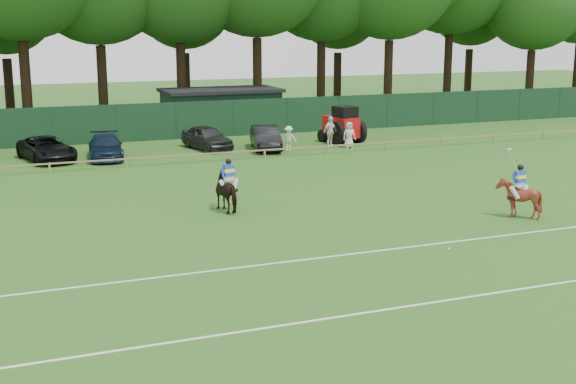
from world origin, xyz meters
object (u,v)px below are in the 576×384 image
spectator_mid (330,132)px  sedan_navy (106,147)px  horse_chestnut (519,198)px  tractor (343,126)px  horse_dark (229,191)px  suv_black (47,149)px  spectator_right (349,135)px  spectator_left (289,138)px  hatch_grey (207,138)px  utility_shed (221,109)px  estate_black (266,138)px  polo_ball (449,249)px

spectator_mid → sedan_navy: bearing=153.7°
horse_chestnut → tractor: bearing=-97.2°
horse_dark → suv_black: size_ratio=0.40×
spectator_mid → spectator_right: (0.90, -0.91, -0.15)m
spectator_left → hatch_grey: bearing=169.6°
spectator_left → tractor: 4.53m
horse_dark → suv_black: horse_dark is taller
hatch_grey → tractor: bearing=-18.3°
sedan_navy → utility_shed: 13.13m
suv_black → estate_black: bearing=-17.2°
spectator_right → polo_ball: spectator_right is taller
sedan_navy → tractor: size_ratio=1.46×
horse_dark → spectator_left: bearing=-131.4°
suv_black → sedan_navy: size_ratio=1.06×
horse_dark → spectator_right: horse_dark is taller
horse_chestnut → sedan_navy: size_ratio=0.34×
horse_dark → spectator_mid: (11.00, 13.84, 0.14)m
horse_dark → suv_black: 16.35m
spectator_left → suv_black: bearing=-171.3°
suv_black → horse_dark: bearing=-81.7°
horse_chestnut → spectator_left: size_ratio=1.07×
horse_chestnut → utility_shed: utility_shed is taller
horse_dark → hatch_grey: 16.13m
suv_black → hatch_grey: bearing=-10.1°
spectator_mid → tractor: 1.75m
suv_black → spectator_right: 18.08m
horse_dark → utility_shed: 24.52m
horse_chestnut → sedan_navy: horse_chestnut is taller
spectator_mid → polo_ball: (-5.65, -22.10, -0.92)m
horse_dark → spectator_mid: spectator_mid is taller
sedan_navy → spectator_right: spectator_right is taller
horse_dark → estate_black: size_ratio=0.44×
suv_black → sedan_navy: bearing=-22.8°
polo_ball → suv_black: bearing=115.9°
spectator_left → horse_dark: bearing=-105.4°
spectator_right → utility_shed: size_ratio=0.19×
horse_chestnut → estate_black: 20.02m
spectator_right → sedan_navy: bearing=-178.5°
sedan_navy → hatch_grey: hatch_grey is taller
polo_ball → utility_shed: (1.43, 31.82, 1.49)m
estate_black → polo_ball: bearing=-80.9°
spectator_mid → polo_ball: spectator_mid is taller
suv_black → utility_shed: 15.33m
estate_black → utility_shed: 9.27m
hatch_grey → tractor: 8.92m
horse_dark → spectator_mid: 17.68m
horse_dark → spectator_left: horse_dark is taller
sedan_navy → polo_ball: size_ratio=51.77×
sedan_navy → tractor: tractor is taller
suv_black → polo_ball: suv_black is taller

